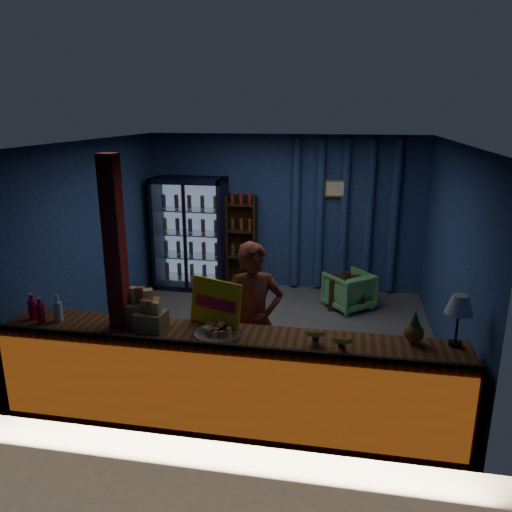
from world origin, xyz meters
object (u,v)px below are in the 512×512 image
(table_lamp, at_px, (459,307))
(shopkeeper, at_px, (254,321))
(green_chair, at_px, (349,290))
(pastry_tray, at_px, (218,332))

(table_lamp, bearing_deg, shopkeeper, 166.69)
(green_chair, xyz_separation_m, pastry_tray, (-1.21, -3.26, 0.69))
(shopkeeper, height_order, green_chair, shopkeeper)
(shopkeeper, relative_size, table_lamp, 3.53)
(green_chair, xyz_separation_m, table_lamp, (0.91, -3.10, 1.03))
(green_chair, relative_size, pastry_tray, 1.40)
(green_chair, height_order, table_lamp, table_lamp)
(shopkeeper, relative_size, pastry_tray, 3.70)
(shopkeeper, xyz_separation_m, table_lamp, (1.90, -0.45, 0.48))
(pastry_tray, relative_size, table_lamp, 0.95)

